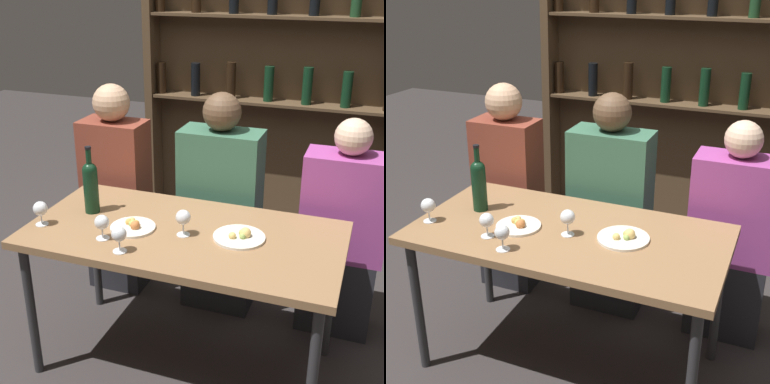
# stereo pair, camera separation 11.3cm
# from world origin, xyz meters

# --- Properties ---
(ground_plane) EXTENTS (10.00, 10.00, 0.00)m
(ground_plane) POSITION_xyz_m (0.00, 0.00, 0.00)
(ground_plane) COLOR #332D2D
(dining_table) EXTENTS (1.42, 0.73, 0.74)m
(dining_table) POSITION_xyz_m (0.00, 0.00, 0.67)
(dining_table) COLOR olive
(dining_table) RESTS_ON ground_plane
(wine_rack_wall) EXTENTS (1.83, 0.21, 2.38)m
(wine_rack_wall) POSITION_xyz_m (-0.00, 1.73, 1.24)
(wine_rack_wall) COLOR #4C3823
(wine_rack_wall) RESTS_ON ground_plane
(wine_bottle) EXTENTS (0.07, 0.07, 0.33)m
(wine_bottle) POSITION_xyz_m (-0.49, 0.05, 0.88)
(wine_bottle) COLOR black
(wine_bottle) RESTS_ON dining_table
(wine_glass_0) EXTENTS (0.07, 0.07, 0.12)m
(wine_glass_0) POSITION_xyz_m (0.01, -0.03, 0.82)
(wine_glass_0) COLOR silver
(wine_glass_0) RESTS_ON dining_table
(wine_glass_1) EXTENTS (0.06, 0.06, 0.11)m
(wine_glass_1) POSITION_xyz_m (-0.31, -0.19, 0.81)
(wine_glass_1) COLOR silver
(wine_glass_1) RESTS_ON dining_table
(wine_glass_2) EXTENTS (0.07, 0.07, 0.12)m
(wine_glass_2) POSITION_xyz_m (-0.64, -0.16, 0.81)
(wine_glass_2) COLOR silver
(wine_glass_2) RESTS_ON dining_table
(wine_glass_3) EXTENTS (0.06, 0.06, 0.12)m
(wine_glass_3) POSITION_xyz_m (-0.19, -0.26, 0.81)
(wine_glass_3) COLOR silver
(wine_glass_3) RESTS_ON dining_table
(food_plate_0) EXTENTS (0.23, 0.23, 0.05)m
(food_plate_0) POSITION_xyz_m (0.26, 0.02, 0.75)
(food_plate_0) COLOR silver
(food_plate_0) RESTS_ON dining_table
(food_plate_1) EXTENTS (0.21, 0.21, 0.05)m
(food_plate_1) POSITION_xyz_m (-0.23, -0.05, 0.75)
(food_plate_1) COLOR silver
(food_plate_1) RESTS_ON dining_table
(seated_person_left) EXTENTS (0.37, 0.22, 1.25)m
(seated_person_left) POSITION_xyz_m (-0.64, 0.56, 0.60)
(seated_person_left) COLOR #26262B
(seated_person_left) RESTS_ON ground_plane
(seated_person_center) EXTENTS (0.43, 0.22, 1.25)m
(seated_person_center) POSITION_xyz_m (-0.00, 0.56, 0.59)
(seated_person_center) COLOR #26262B
(seated_person_center) RESTS_ON ground_plane
(seated_person_right) EXTENTS (0.43, 0.22, 1.18)m
(seated_person_right) POSITION_xyz_m (0.66, 0.56, 0.55)
(seated_person_right) COLOR #26262B
(seated_person_right) RESTS_ON ground_plane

